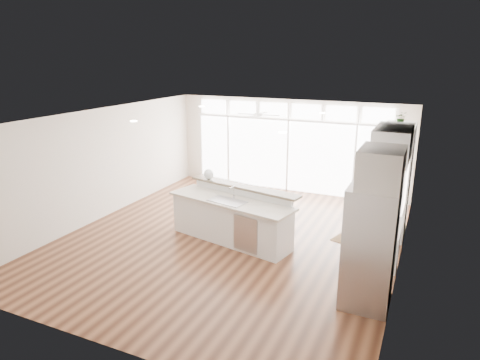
% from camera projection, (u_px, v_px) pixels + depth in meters
% --- Properties ---
extents(floor, '(7.00, 8.00, 0.02)m').
position_uv_depth(floor, '(231.00, 239.00, 9.49)').
color(floor, '#462515').
rests_on(floor, ground).
extents(ceiling, '(7.00, 8.00, 0.02)m').
position_uv_depth(ceiling, '(230.00, 117.00, 8.72)').
color(ceiling, white).
rests_on(ceiling, wall_back).
extents(wall_back, '(7.00, 0.04, 2.70)m').
position_uv_depth(wall_back, '(289.00, 146.00, 12.60)').
color(wall_back, beige).
rests_on(wall_back, floor).
extents(wall_front, '(7.00, 0.04, 2.70)m').
position_uv_depth(wall_front, '(98.00, 259.00, 5.61)').
color(wall_front, beige).
rests_on(wall_front, floor).
extents(wall_left, '(0.04, 8.00, 2.70)m').
position_uv_depth(wall_left, '(102.00, 164.00, 10.49)').
color(wall_left, beige).
rests_on(wall_left, floor).
extents(wall_right, '(0.04, 8.00, 2.70)m').
position_uv_depth(wall_right, '(405.00, 203.00, 7.72)').
color(wall_right, beige).
rests_on(wall_right, floor).
extents(glass_wall, '(5.80, 0.06, 2.08)m').
position_uv_depth(glass_wall, '(288.00, 156.00, 12.63)').
color(glass_wall, white).
rests_on(glass_wall, wall_back).
extents(transom_row, '(5.90, 0.06, 0.40)m').
position_uv_depth(transom_row, '(289.00, 111.00, 12.26)').
color(transom_row, white).
rests_on(transom_row, wall_back).
extents(desk_window, '(0.04, 0.85, 0.85)m').
position_uv_depth(desk_window, '(405.00, 188.00, 7.94)').
color(desk_window, white).
rests_on(desk_window, wall_right).
extents(ceiling_fan, '(1.16, 1.16, 0.32)m').
position_uv_depth(ceiling_fan, '(258.00, 111.00, 11.43)').
color(ceiling_fan, white).
rests_on(ceiling_fan, ceiling).
extents(recessed_lights, '(3.40, 3.00, 0.02)m').
position_uv_depth(recessed_lights, '(234.00, 117.00, 8.90)').
color(recessed_lights, white).
rests_on(recessed_lights, ceiling).
extents(oven_cabinet, '(0.64, 1.20, 2.50)m').
position_uv_depth(oven_cabinet, '(395.00, 181.00, 9.45)').
color(oven_cabinet, white).
rests_on(oven_cabinet, floor).
extents(desk_nook, '(0.72, 1.30, 0.76)m').
position_uv_depth(desk_nook, '(381.00, 242.00, 8.40)').
color(desk_nook, white).
rests_on(desk_nook, floor).
extents(upper_cabinets, '(0.64, 1.30, 0.64)m').
position_uv_depth(upper_cabinets, '(393.00, 144.00, 7.83)').
color(upper_cabinets, white).
rests_on(upper_cabinets, wall_right).
extents(refrigerator, '(0.76, 0.90, 2.00)m').
position_uv_depth(refrigerator, '(370.00, 246.00, 6.79)').
color(refrigerator, '#ADADB2').
rests_on(refrigerator, floor).
extents(fridge_cabinet, '(0.64, 0.90, 0.60)m').
position_uv_depth(fridge_cabinet, '(381.00, 168.00, 6.40)').
color(fridge_cabinet, white).
rests_on(fridge_cabinet, wall_right).
extents(framed_photos, '(0.06, 0.22, 0.80)m').
position_uv_depth(framed_photos, '(406.00, 186.00, 8.52)').
color(framed_photos, black).
rests_on(framed_photos, wall_right).
extents(kitchen_island, '(3.05, 1.67, 1.15)m').
position_uv_depth(kitchen_island, '(231.00, 216.00, 9.25)').
color(kitchen_island, white).
rests_on(kitchen_island, floor).
extents(rug, '(0.98, 0.83, 0.01)m').
position_uv_depth(rug, '(354.00, 241.00, 9.36)').
color(rug, '#311E0F').
rests_on(rug, floor).
extents(office_chair, '(0.67, 0.63, 1.11)m').
position_uv_depth(office_chair, '(366.00, 232.00, 8.45)').
color(office_chair, black).
rests_on(office_chair, floor).
extents(fishbowl, '(0.29, 0.29, 0.24)m').
position_uv_depth(fishbowl, '(209.00, 174.00, 9.90)').
color(fishbowl, silver).
rests_on(fishbowl, kitchen_island).
extents(monitor, '(0.09, 0.46, 0.38)m').
position_uv_depth(monitor, '(379.00, 215.00, 8.27)').
color(monitor, black).
rests_on(monitor, desk_nook).
extents(keyboard, '(0.14, 0.30, 0.01)m').
position_uv_depth(keyboard, '(369.00, 222.00, 8.39)').
color(keyboard, silver).
rests_on(keyboard, desk_nook).
extents(potted_plant, '(0.26, 0.28, 0.21)m').
position_uv_depth(potted_plant, '(401.00, 119.00, 9.07)').
color(potted_plant, '#2D5424').
rests_on(potted_plant, oven_cabinet).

